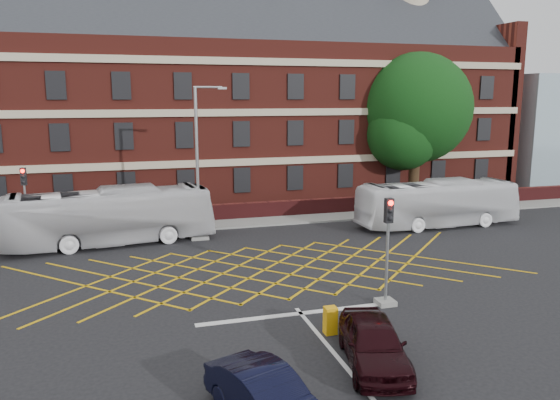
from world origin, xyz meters
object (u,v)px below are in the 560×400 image
object	(u,v)px
bus_left	(109,217)
car_maroon	(374,343)
traffic_light_near	(387,262)
street_lamp	(199,188)
car_navy	(267,397)
deciduous_tree	(416,116)
bus_right	(438,204)
traffic_light_far	(27,213)
utility_cabinet	(330,320)

from	to	relation	value
bus_left	car_maroon	size ratio (longest dim) A/B	2.63
bus_left	car_maroon	xyz separation A→B (m)	(7.91, -16.80, -0.85)
traffic_light_near	bus_left	bearing A→B (deg)	130.33
street_lamp	car_maroon	bearing A→B (deg)	-80.02
car_navy	car_maroon	xyz separation A→B (m)	(3.88, 1.98, 0.06)
deciduous_tree	traffic_light_near	bearing A→B (deg)	-122.12
bus_right	traffic_light_far	world-z (taller)	traffic_light_far
car_maroon	traffic_light_far	size ratio (longest dim) A/B	1.01
traffic_light_near	traffic_light_far	distance (m)	20.32
bus_left	car_navy	size ratio (longest dim) A/B	2.75
car_navy	utility_cabinet	distance (m)	5.64
deciduous_tree	utility_cabinet	xyz separation A→B (m)	(-15.38, -21.50, -6.15)
bus_left	traffic_light_near	distance (m)	16.30
traffic_light_near	traffic_light_far	bearing A→B (deg)	137.29
bus_left	car_navy	xyz separation A→B (m)	(4.02, -18.77, -0.90)
bus_left	street_lamp	distance (m)	5.16
car_maroon	traffic_light_near	distance (m)	5.21
bus_right	car_navy	world-z (taller)	bus_right
car_navy	street_lamp	distance (m)	18.79
traffic_light_far	bus_right	bearing A→B (deg)	-6.20
bus_left	traffic_light_far	world-z (taller)	traffic_light_far
bus_right	car_navy	bearing A→B (deg)	136.96
traffic_light_near	street_lamp	bearing A→B (deg)	114.41
car_navy	utility_cabinet	world-z (taller)	car_navy
car_maroon	street_lamp	xyz separation A→B (m)	(-2.93, 16.65, 2.22)
traffic_light_far	traffic_light_near	bearing A→B (deg)	-42.71
bus_right	car_maroon	distance (m)	19.58
car_maroon	utility_cabinet	bearing A→B (deg)	113.62
bus_right	utility_cabinet	world-z (taller)	bus_right
utility_cabinet	bus_right	bearing A→B (deg)	46.60
traffic_light_far	street_lamp	world-z (taller)	street_lamp
utility_cabinet	traffic_light_near	bearing A→B (deg)	31.61
bus_right	street_lamp	xyz separation A→B (m)	(-14.84, 1.13, 1.49)
bus_left	bus_right	xyz separation A→B (m)	(19.81, -1.27, -0.11)
bus_left	car_maroon	bearing A→B (deg)	-161.71
traffic_light_near	deciduous_tree	bearing A→B (deg)	57.88
car_navy	traffic_light_far	bearing A→B (deg)	93.42
car_navy	deciduous_tree	bearing A→B (deg)	34.79
car_maroon	traffic_light_near	bearing A→B (deg)	72.56
street_lamp	utility_cabinet	world-z (taller)	street_lamp
deciduous_tree	utility_cabinet	size ratio (longest dim) A/B	11.90
car_navy	car_maroon	bearing A→B (deg)	7.72
traffic_light_near	utility_cabinet	distance (m)	3.83
traffic_light_far	utility_cabinet	xyz separation A→B (m)	(11.85, -15.67, -1.28)
bus_right	car_navy	size ratio (longest dim) A/B	2.56
car_navy	bus_right	bearing A→B (deg)	28.70
bus_left	deciduous_tree	size ratio (longest dim) A/B	0.99
car_maroon	deciduous_tree	world-z (taller)	deciduous_tree
bus_left	utility_cabinet	size ratio (longest dim) A/B	11.79
bus_right	car_navy	distance (m)	23.58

